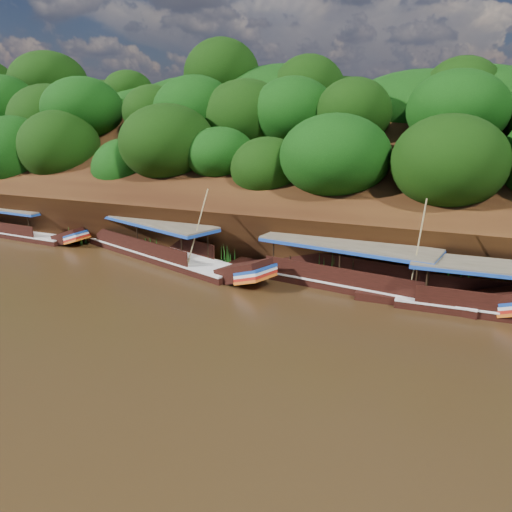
% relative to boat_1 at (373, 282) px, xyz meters
% --- Properties ---
extents(ground, '(160.00, 160.00, 0.00)m').
position_rel_boat_1_xyz_m(ground, '(-2.97, -7.49, -0.61)').
color(ground, black).
rests_on(ground, ground).
extents(riverbank, '(120.00, 30.06, 19.40)m').
position_rel_boat_1_xyz_m(riverbank, '(-2.98, 15.24, 1.28)').
color(riverbank, black).
rests_on(riverbank, ground).
extents(boat_1, '(15.75, 4.52, 6.27)m').
position_rel_boat_1_xyz_m(boat_1, '(0.00, 0.00, 0.00)').
color(boat_1, black).
rests_on(boat_1, ground).
extents(boat_2, '(17.12, 7.80, 5.91)m').
position_rel_boat_1_xyz_m(boat_2, '(-14.24, 0.72, 0.01)').
color(boat_2, black).
rests_on(boat_2, ground).
extents(boat_3, '(13.59, 3.04, 2.86)m').
position_rel_boat_1_xyz_m(boat_3, '(-29.15, 1.83, -0.07)').
color(boat_3, black).
rests_on(boat_3, ground).
extents(reeds, '(49.25, 2.37, 2.14)m').
position_rel_boat_1_xyz_m(reeds, '(-6.29, 2.15, 0.26)').
color(reeds, '#24681A').
rests_on(reeds, ground).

